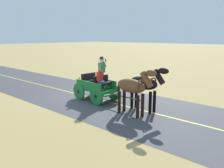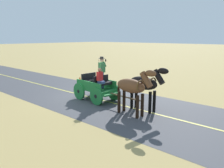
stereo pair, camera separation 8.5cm
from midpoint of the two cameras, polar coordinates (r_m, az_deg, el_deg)
name	(u,v)px [view 2 (the right image)]	position (r m, az deg, el deg)	size (l,w,h in m)	color
ground_plane	(89,97)	(13.67, -5.71, -3.29)	(200.00, 200.00, 0.00)	tan
road_surface	(89,97)	(13.67, -5.71, -3.27)	(5.90, 160.00, 0.01)	#424247
road_centre_stripe	(89,97)	(13.67, -5.71, -3.25)	(0.12, 160.00, 0.00)	#DBCC4C
horse_drawn_carriage	(97,86)	(12.79, -3.58, -0.56)	(1.60, 4.52, 2.50)	#1E7233
horse_near_side	(145,84)	(10.97, 8.61, -0.07)	(0.62, 2.13, 2.21)	black
horse_off_side	(133,87)	(10.26, 5.48, -0.82)	(0.63, 2.13, 2.21)	brown
traffic_cone	(80,80)	(17.90, -8.00, 1.12)	(0.32, 0.32, 0.50)	orange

